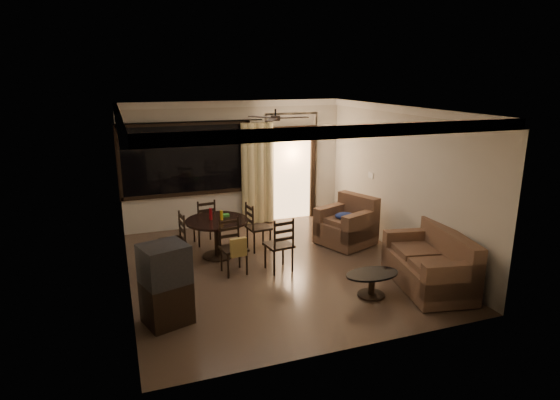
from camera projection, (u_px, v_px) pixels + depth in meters
name	position (u px, v px, depth m)	size (l,w,h in m)	color
ground	(276.00, 267.00, 8.39)	(5.50, 5.50, 0.00)	#7F6651
room_shell	(274.00, 150.00, 9.71)	(5.50, 6.70, 5.50)	beige
dining_table	(217.00, 227.00, 8.74)	(1.17, 1.17, 0.95)	black
dining_chair_west	(174.00, 250.00, 8.46)	(0.47, 0.47, 0.95)	black
dining_chair_east	(258.00, 236.00, 9.18)	(0.47, 0.47, 0.95)	black
dining_chair_south	(234.00, 257.00, 8.07)	(0.47, 0.52, 0.95)	black
dining_chair_north	(205.00, 230.00, 9.50)	(0.47, 0.47, 0.95)	black
tv_cabinet	(166.00, 284.00, 6.39)	(0.73, 0.69, 1.14)	black
sofa	(432.00, 265.00, 7.54)	(1.22, 1.85, 0.91)	#41241E
armchair	(348.00, 225.00, 9.47)	(1.23, 1.23, 0.95)	#41241E
coffee_table	(372.00, 281.00, 7.25)	(0.87, 0.52, 0.38)	black
side_chair	(279.00, 255.00, 8.19)	(0.49, 0.49, 0.99)	black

